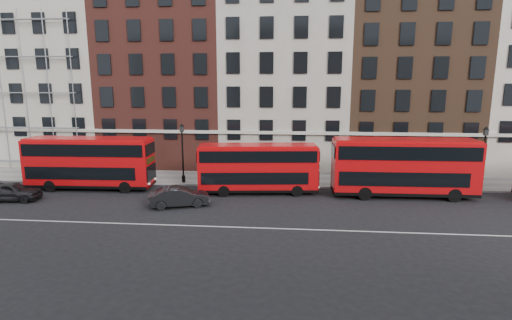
# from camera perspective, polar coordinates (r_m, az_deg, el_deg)

# --- Properties ---
(ground) EXTENTS (120.00, 120.00, 0.00)m
(ground) POSITION_cam_1_polar(r_m,az_deg,el_deg) (27.45, 3.04, -8.26)
(ground) COLOR black
(ground) RESTS_ON ground
(pavement) EXTENTS (80.00, 5.00, 0.15)m
(pavement) POSITION_cam_1_polar(r_m,az_deg,el_deg) (37.49, 3.65, -2.81)
(pavement) COLOR gray
(pavement) RESTS_ON ground
(kerb) EXTENTS (80.00, 0.30, 0.16)m
(kerb) POSITION_cam_1_polar(r_m,az_deg,el_deg) (35.07, 3.54, -3.79)
(kerb) COLOR gray
(kerb) RESTS_ON ground
(road_centre_line) EXTENTS (70.00, 0.12, 0.01)m
(road_centre_line) POSITION_cam_1_polar(r_m,az_deg,el_deg) (25.57, 2.86, -9.74)
(road_centre_line) COLOR white
(road_centre_line) RESTS_ON ground
(building_terrace) EXTENTS (64.00, 11.95, 22.00)m
(building_terrace) POSITION_cam_1_polar(r_m,az_deg,el_deg) (43.77, 3.69, 12.63)
(building_terrace) COLOR #B6B09D
(building_terrace) RESTS_ON ground
(bus_a) EXTENTS (10.71, 2.93, 4.46)m
(bus_a) POSITION_cam_1_polar(r_m,az_deg,el_deg) (36.82, -22.72, -0.23)
(bus_a) COLOR red
(bus_a) RESTS_ON ground
(bus_b) EXTENTS (9.92, 3.32, 4.09)m
(bus_b) POSITION_cam_1_polar(r_m,az_deg,el_deg) (32.73, 0.23, -1.05)
(bus_b) COLOR red
(bus_b) RESTS_ON ground
(bus_c) EXTENTS (11.25, 2.96, 4.70)m
(bus_c) POSITION_cam_1_polar(r_m,az_deg,el_deg) (33.73, 20.30, -0.82)
(bus_c) COLOR red
(bus_c) RESTS_ON ground
(car_rear) EXTENTS (4.52, 2.17, 1.49)m
(car_rear) POSITION_cam_1_polar(r_m,az_deg,el_deg) (36.38, -31.58, -3.83)
(car_rear) COLOR #232225
(car_rear) RESTS_ON ground
(car_front) EXTENTS (4.71, 2.88, 1.46)m
(car_front) POSITION_cam_1_polar(r_m,az_deg,el_deg) (30.18, -10.91, -5.18)
(car_front) COLOR black
(car_front) RESTS_ON ground
(lamp_post_left) EXTENTS (0.44, 0.44, 5.33)m
(lamp_post_left) POSITION_cam_1_polar(r_m,az_deg,el_deg) (36.16, -10.45, 1.37)
(lamp_post_left) COLOR black
(lamp_post_left) RESTS_ON pavement
(lamp_post_right) EXTENTS (0.44, 0.44, 5.33)m
(lamp_post_right) POSITION_cam_1_polar(r_m,az_deg,el_deg) (38.38, 29.73, 0.63)
(lamp_post_right) COLOR black
(lamp_post_right) RESTS_ON pavement
(iron_railings) EXTENTS (6.60, 0.06, 1.00)m
(iron_railings) POSITION_cam_1_polar(r_m,az_deg,el_deg) (39.50, 3.75, -1.23)
(iron_railings) COLOR black
(iron_railings) RESTS_ON pavement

